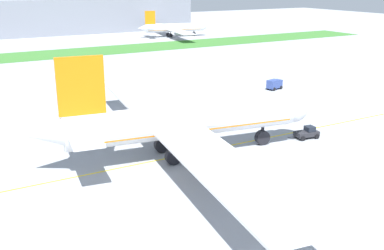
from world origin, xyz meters
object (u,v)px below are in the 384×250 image
Objects in this scene: service_truck_baggage_loader at (275,84)px; parked_airliner_far_outer at (173,28)px; ground_crew_wingwalker_port at (280,209)px; ground_crew_marshaller_front at (199,144)px; pushback_tug at (307,133)px; airliner_foreground at (181,122)px.

service_truck_baggage_loader is 0.08× the size of parked_airliner_far_outer.
ground_crew_marshaller_front is (3.06, 25.05, 0.02)m from ground_crew_wingwalker_port.
ground_crew_marshaller_front is at bearing -115.68° from parked_airliner_far_outer.
pushback_tug is 3.55× the size of ground_crew_marshaller_front.
service_truck_baggage_loader is (44.37, 30.45, -4.48)m from airliner_foreground.
service_truck_baggage_loader reaches higher than ground_crew_wingwalker_port.
service_truck_baggage_loader is 120.53m from parked_airliner_far_outer.
ground_crew_marshaller_front is (3.90, 1.00, -4.86)m from airliner_foreground.
parked_airliner_far_outer is (29.83, 116.74, 2.98)m from service_truck_baggage_loader.
airliner_foreground reaches higher than pushback_tug.
parked_airliner_far_outer is (70.31, 146.19, 3.36)m from ground_crew_marshaller_front.
airliner_foreground is 1.34× the size of parked_airliner_far_outer.
ground_crew_wingwalker_port is at bearing -138.78° from pushback_tug.
ground_crew_wingwalker_port is 0.37× the size of service_truck_baggage_loader.
service_truck_baggage_loader is at bearing 51.38° from ground_crew_wingwalker_port.
airliner_foreground reaches higher than ground_crew_wingwalker_port.
service_truck_baggage_loader reaches higher than pushback_tug.
parked_airliner_far_outer reaches higher than ground_crew_wingwalker_port.
ground_crew_wingwalker_port is at bearing -96.97° from ground_crew_marshaller_front.
ground_crew_marshaller_front is 50.05m from service_truck_baggage_loader.
airliner_foreground is at bearing 92.00° from ground_crew_wingwalker_port.
pushback_tug is at bearing -108.29° from parked_airliner_far_outer.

